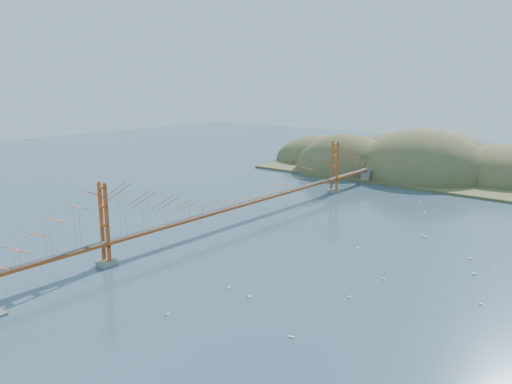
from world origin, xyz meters
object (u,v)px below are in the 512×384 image
Objects in this scene: sailboat_0 at (358,247)px; sailboat_2 at (384,278)px; bridge at (249,182)px; sailboat_1 at (422,234)px.

sailboat_2 is (8.48, -8.73, 0.00)m from sailboat_0.
bridge is 149.13× the size of sailboat_2.
sailboat_0 is 12.17m from sailboat_2.
sailboat_2 is at bearing -45.82° from sailboat_0.
bridge is 170.03× the size of sailboat_1.
sailboat_0 is 1.13× the size of sailboat_1.
sailboat_1 is (-3.44, 21.48, -0.01)m from sailboat_2.
sailboat_0 is 1.00× the size of sailboat_2.
sailboat_2 is 1.14× the size of sailboat_1.
sailboat_2 reaches higher than sailboat_1.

